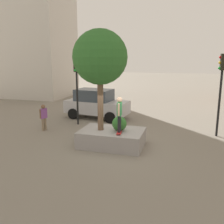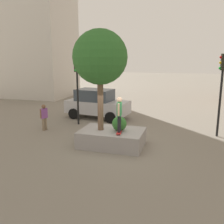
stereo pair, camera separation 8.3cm
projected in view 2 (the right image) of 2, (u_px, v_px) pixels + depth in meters
The scene contains 10 objects.
ground_plane at pixel (113, 146), 12.39m from camera, with size 120.00×120.00×0.00m, color gray.
planter_ledge at pixel (112, 138), 12.36m from camera, with size 3.06×2.08×0.79m, color gray.
plaza_tree at pixel (100, 58), 11.60m from camera, with size 2.55×2.55×4.75m.
boxwood_shrub at pixel (119, 124), 12.09m from camera, with size 0.70×0.70×0.70m, color #2D6628.
skateboard at pixel (119, 132), 11.76m from camera, with size 0.33×0.82×0.07m.
skateboarder at pixel (119, 112), 11.55m from camera, with size 0.25×0.55×1.64m.
sedan_parked at pixel (97, 104), 17.86m from camera, with size 4.60×2.48×2.05m.
traffic_light_corner at pixel (222, 81), 13.27m from camera, with size 0.35×0.31×4.44m.
traffic_light_median at pixel (77, 80), 15.76m from camera, with size 0.33×0.37×4.22m.
bystander_watching at pixel (44, 115), 14.87m from camera, with size 0.32×0.50×1.56m.
Camera 2 is at (3.32, -11.27, 4.27)m, focal length 40.50 mm.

